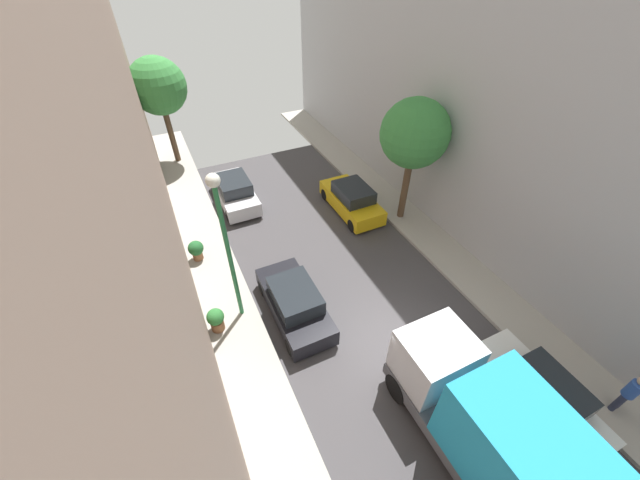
{
  "coord_description": "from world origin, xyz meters",
  "views": [
    {
      "loc": [
        -5.69,
        -5.87,
        11.64
      ],
      "look_at": [
        -0.12,
        5.87,
        0.5
      ],
      "focal_mm": 20.45,
      "sensor_mm": 36.0,
      "label": 1
    }
  ],
  "objects_px": {
    "parked_car_left_3": "(235,192)",
    "potted_plant_4": "(216,319)",
    "street_tree_1": "(415,134)",
    "lamp_post": "(225,233)",
    "pedestrian": "(629,393)",
    "parked_car_right_3": "(352,200)",
    "potted_plant_3": "(196,250)",
    "parked_car_left_2": "(294,302)",
    "delivery_truck": "(500,442)",
    "street_tree_0": "(158,87)",
    "parked_car_right_2": "(538,395)"
  },
  "relations": [
    {
      "from": "parked_car_left_2",
      "to": "parked_car_right_3",
      "type": "xyz_separation_m",
      "value": [
        5.4,
        5.17,
        0.0
      ]
    },
    {
      "from": "street_tree_1",
      "to": "lamp_post",
      "type": "xyz_separation_m",
      "value": [
        -9.32,
        -2.62,
        -0.49
      ]
    },
    {
      "from": "parked_car_right_2",
      "to": "street_tree_1",
      "type": "relative_size",
      "value": 0.69
    },
    {
      "from": "potted_plant_3",
      "to": "delivery_truck",
      "type": "bearing_deg",
      "value": -65.22
    },
    {
      "from": "potted_plant_4",
      "to": "parked_car_right_3",
      "type": "bearing_deg",
      "value": 29.21
    },
    {
      "from": "delivery_truck",
      "to": "potted_plant_3",
      "type": "height_order",
      "value": "delivery_truck"
    },
    {
      "from": "pedestrian",
      "to": "street_tree_0",
      "type": "distance_m",
      "value": 24.84
    },
    {
      "from": "parked_car_left_3",
      "to": "potted_plant_4",
      "type": "relative_size",
      "value": 4.16
    },
    {
      "from": "parked_car_left_3",
      "to": "parked_car_right_2",
      "type": "height_order",
      "value": "same"
    },
    {
      "from": "pedestrian",
      "to": "lamp_post",
      "type": "distance_m",
      "value": 13.26
    },
    {
      "from": "parked_car_left_2",
      "to": "pedestrian",
      "type": "xyz_separation_m",
      "value": [
        7.64,
        -7.79,
        0.35
      ]
    },
    {
      "from": "parked_car_right_2",
      "to": "delivery_truck",
      "type": "bearing_deg",
      "value": -166.53
    },
    {
      "from": "parked_car_left_3",
      "to": "potted_plant_4",
      "type": "xyz_separation_m",
      "value": [
        -2.91,
        -8.06,
        -0.02
      ]
    },
    {
      "from": "delivery_truck",
      "to": "potted_plant_4",
      "type": "xyz_separation_m",
      "value": [
        -5.61,
        7.77,
        -1.08
      ]
    },
    {
      "from": "parked_car_left_3",
      "to": "street_tree_1",
      "type": "xyz_separation_m",
      "value": [
        7.42,
        -5.08,
        3.94
      ]
    },
    {
      "from": "street_tree_1",
      "to": "lamp_post",
      "type": "distance_m",
      "value": 9.7
    },
    {
      "from": "parked_car_right_3",
      "to": "lamp_post",
      "type": "relative_size",
      "value": 0.68
    },
    {
      "from": "parked_car_right_3",
      "to": "street_tree_0",
      "type": "bearing_deg",
      "value": 128.29
    },
    {
      "from": "parked_car_right_3",
      "to": "pedestrian",
      "type": "bearing_deg",
      "value": -80.19
    },
    {
      "from": "parked_car_left_3",
      "to": "delivery_truck",
      "type": "relative_size",
      "value": 0.64
    },
    {
      "from": "delivery_truck",
      "to": "street_tree_0",
      "type": "bearing_deg",
      "value": 102.46
    },
    {
      "from": "street_tree_1",
      "to": "pedestrian",
      "type": "bearing_deg",
      "value": -88.9
    },
    {
      "from": "parked_car_right_3",
      "to": "delivery_truck",
      "type": "height_order",
      "value": "delivery_truck"
    },
    {
      "from": "delivery_truck",
      "to": "potted_plant_3",
      "type": "relative_size",
      "value": 6.78
    },
    {
      "from": "pedestrian",
      "to": "potted_plant_4",
      "type": "height_order",
      "value": "pedestrian"
    },
    {
      "from": "parked_car_left_3",
      "to": "parked_car_right_3",
      "type": "xyz_separation_m",
      "value": [
        5.4,
        -3.42,
        0.0
      ]
    },
    {
      "from": "parked_car_left_3",
      "to": "delivery_truck",
      "type": "distance_m",
      "value": 16.09
    },
    {
      "from": "street_tree_1",
      "to": "potted_plant_3",
      "type": "bearing_deg",
      "value": 173.21
    },
    {
      "from": "parked_car_left_2",
      "to": "parked_car_left_3",
      "type": "relative_size",
      "value": 1.0
    },
    {
      "from": "street_tree_0",
      "to": "lamp_post",
      "type": "relative_size",
      "value": 1.01
    },
    {
      "from": "parked_car_right_2",
      "to": "pedestrian",
      "type": "height_order",
      "value": "pedestrian"
    },
    {
      "from": "delivery_truck",
      "to": "potted_plant_3",
      "type": "xyz_separation_m",
      "value": [
        -5.52,
        11.97,
        -1.09
      ]
    },
    {
      "from": "parked_car_left_3",
      "to": "potted_plant_3",
      "type": "bearing_deg",
      "value": -126.2
    },
    {
      "from": "delivery_truck",
      "to": "street_tree_0",
      "type": "distance_m",
      "value": 22.71
    },
    {
      "from": "parked_car_right_2",
      "to": "street_tree_0",
      "type": "xyz_separation_m",
      "value": [
        -7.56,
        21.34,
        4.05
      ]
    },
    {
      "from": "parked_car_right_3",
      "to": "potted_plant_4",
      "type": "relative_size",
      "value": 4.16
    },
    {
      "from": "street_tree_0",
      "to": "pedestrian",
      "type": "bearing_deg",
      "value": -66.49
    },
    {
      "from": "parked_car_left_3",
      "to": "potted_plant_3",
      "type": "xyz_separation_m",
      "value": [
        -2.82,
        -3.86,
        -0.02
      ]
    },
    {
      "from": "street_tree_0",
      "to": "potted_plant_3",
      "type": "relative_size",
      "value": 6.43
    },
    {
      "from": "parked_car_left_3",
      "to": "pedestrian",
      "type": "bearing_deg",
      "value": -64.98
    },
    {
      "from": "parked_car_left_3",
      "to": "potted_plant_4",
      "type": "distance_m",
      "value": 8.57
    },
    {
      "from": "parked_car_right_2",
      "to": "potted_plant_3",
      "type": "bearing_deg",
      "value": 126.0
    },
    {
      "from": "parked_car_right_2",
      "to": "parked_car_left_2",
      "type": "bearing_deg",
      "value": 129.3
    },
    {
      "from": "pedestrian",
      "to": "parked_car_left_3",
      "type": "bearing_deg",
      "value": 115.02
    },
    {
      "from": "parked_car_right_2",
      "to": "delivery_truck",
      "type": "distance_m",
      "value": 2.97
    },
    {
      "from": "parked_car_right_2",
      "to": "potted_plant_4",
      "type": "relative_size",
      "value": 4.16
    },
    {
      "from": "street_tree_0",
      "to": "parked_car_right_3",
      "type": "bearing_deg",
      "value": -51.71
    },
    {
      "from": "potted_plant_3",
      "to": "lamp_post",
      "type": "distance_m",
      "value": 5.26
    },
    {
      "from": "pedestrian",
      "to": "potted_plant_3",
      "type": "relative_size",
      "value": 1.77
    },
    {
      "from": "parked_car_left_3",
      "to": "potted_plant_3",
      "type": "distance_m",
      "value": 4.78
    }
  ]
}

